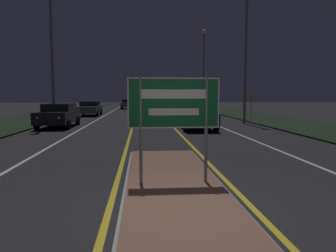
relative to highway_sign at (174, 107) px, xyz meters
name	(u,v)px	position (x,y,z in m)	size (l,w,h in m)	color
ground_plane	(183,213)	(0.00, -1.59, -1.72)	(160.00, 160.00, 0.00)	#232326
median_island	(174,185)	(0.00, 0.00, -1.68)	(2.13, 8.09, 0.10)	#999993
verge_left	(24,121)	(-9.50, 18.41, -1.68)	(5.00, 100.00, 0.08)	black
verge_right	(269,119)	(9.50, 18.41, -1.68)	(5.00, 100.00, 0.08)	black
centre_line_yellow_left	(135,116)	(-1.26, 23.41, -1.72)	(0.12, 70.00, 0.01)	gold
centre_line_yellow_right	(162,116)	(1.26, 23.41, -1.72)	(0.12, 70.00, 0.01)	gold
lane_line_white_left	(103,116)	(-4.20, 23.41, -1.72)	(0.12, 70.00, 0.01)	silver
lane_line_white_right	(194,116)	(4.20, 23.41, -1.72)	(0.12, 70.00, 0.01)	silver
edge_line_white_left	(70,117)	(-7.20, 23.41, -1.72)	(0.10, 70.00, 0.01)	silver
edge_line_white_right	(225,116)	(7.20, 23.41, -1.72)	(0.10, 70.00, 0.01)	silver
highway_sign	(174,107)	(0.00, 0.00, 0.00)	(1.95, 0.07, 2.35)	gray
streetlight_left_near	(51,15)	(-6.24, 14.36, 5.19)	(0.50, 0.50, 11.29)	gray
streetlight_right_near	(246,38)	(6.37, 15.04, 4.04)	(0.45, 0.45, 9.64)	gray
streetlight_right_far	(204,60)	(6.63, 31.53, 4.28)	(0.50, 0.50, 9.56)	gray
car_receding_0	(197,116)	(2.50, 11.56, -0.94)	(1.89, 4.07, 1.47)	black
car_receding_1	(179,110)	(2.35, 19.51, -0.96)	(1.85, 4.29, 1.47)	silver
car_receding_2	(194,105)	(5.69, 32.69, -0.99)	(1.90, 4.85, 1.36)	navy
car_approaching_0	(59,115)	(-5.77, 13.64, -0.96)	(1.98, 4.57, 1.44)	black
car_approaching_1	(90,108)	(-5.60, 24.78, -1.00)	(1.95, 4.62, 1.35)	#4C514C
car_approaching_2	(128,104)	(-2.61, 39.49, -1.01)	(1.86, 4.40, 1.33)	#4C514C
warning_sign	(251,102)	(9.31, 22.30, -0.39)	(0.60, 0.06, 2.07)	gray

